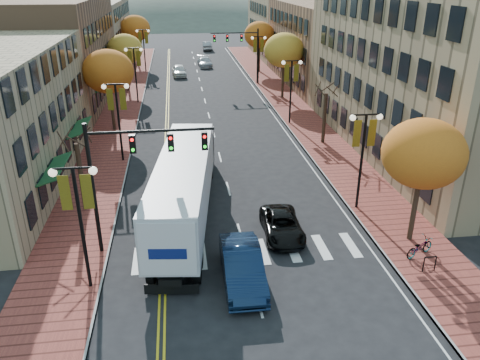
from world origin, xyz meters
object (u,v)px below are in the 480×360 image
object	(u,v)px
navy_sedan	(242,266)
bicycle	(420,247)
black_suv	(282,225)
semi_truck	(186,179)

from	to	relation	value
navy_sedan	bicycle	xyz separation A→B (m)	(9.18, 0.79, -0.21)
navy_sedan	black_suv	distance (m)	4.83
navy_sedan	semi_truck	bearing A→B (deg)	109.16
semi_truck	navy_sedan	distance (m)	7.50
navy_sedan	bicycle	distance (m)	9.22
semi_truck	navy_sedan	world-z (taller)	semi_truck
black_suv	bicycle	bearing A→B (deg)	-24.12
semi_truck	black_suv	distance (m)	6.18
semi_truck	navy_sedan	bearing A→B (deg)	-64.28
navy_sedan	bicycle	bearing A→B (deg)	5.49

